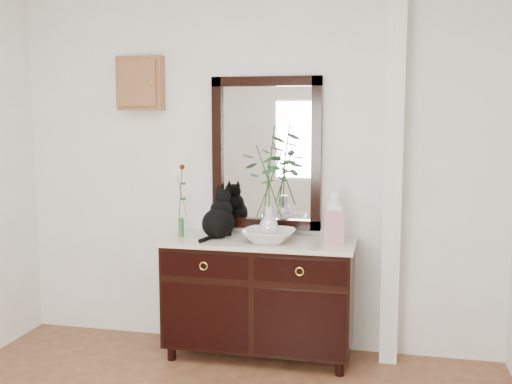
% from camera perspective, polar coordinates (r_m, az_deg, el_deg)
% --- Properties ---
extents(wall_back, '(3.60, 0.04, 2.70)m').
position_cam_1_polar(wall_back, '(4.38, -0.28, 2.55)').
color(wall_back, white).
rests_on(wall_back, ground).
extents(pilaster, '(0.12, 0.20, 2.70)m').
position_cam_1_polar(pilaster, '(4.19, 12.94, 2.15)').
color(pilaster, white).
rests_on(pilaster, ground).
extents(sideboard, '(1.33, 0.52, 0.82)m').
position_cam_1_polar(sideboard, '(4.28, 0.30, -9.52)').
color(sideboard, black).
rests_on(sideboard, ground).
extents(wall_mirror, '(0.80, 0.06, 1.10)m').
position_cam_1_polar(wall_mirror, '(4.34, 0.97, 3.69)').
color(wall_mirror, black).
rests_on(wall_mirror, wall_back).
extents(key_cabinet, '(0.35, 0.10, 0.40)m').
position_cam_1_polar(key_cabinet, '(4.60, -10.94, 10.12)').
color(key_cabinet, brown).
rests_on(key_cabinet, wall_back).
extents(cat, '(0.31, 0.35, 0.35)m').
position_cam_1_polar(cat, '(4.25, -3.62, -2.01)').
color(cat, black).
rests_on(cat, sideboard).
extents(lotus_bowl, '(0.37, 0.37, 0.09)m').
position_cam_1_polar(lotus_bowl, '(4.11, 1.22, -4.19)').
color(lotus_bowl, silver).
rests_on(lotus_bowl, sideboard).
extents(vase_branches, '(0.50, 0.50, 0.79)m').
position_cam_1_polar(vase_branches, '(4.05, 1.23, 0.95)').
color(vase_branches, silver).
rests_on(vase_branches, lotus_bowl).
extents(bud_vase_rose, '(0.08, 0.08, 0.53)m').
position_cam_1_polar(bud_vase_rose, '(4.29, -7.19, -0.77)').
color(bud_vase_rose, '#336836').
rests_on(bud_vase_rose, sideboard).
extents(ginger_jar, '(0.15, 0.15, 0.37)m').
position_cam_1_polar(ginger_jar, '(4.08, 7.43, -2.32)').
color(ginger_jar, white).
rests_on(ginger_jar, sideboard).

